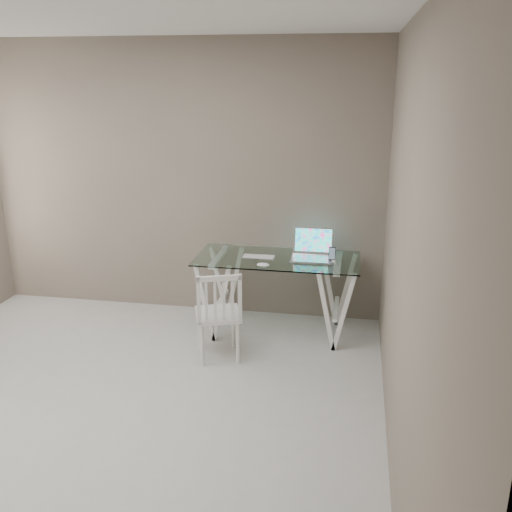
{
  "coord_description": "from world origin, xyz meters",
  "views": [
    {
      "loc": [
        1.71,
        -3.14,
        2.36
      ],
      "look_at": [
        0.88,
        1.5,
        0.85
      ],
      "focal_mm": 40.0,
      "sensor_mm": 36.0,
      "label": 1
    }
  ],
  "objects": [
    {
      "name": "mouse",
      "position": [
        0.94,
        1.52,
        0.76
      ],
      "size": [
        0.11,
        0.07,
        0.04
      ],
      "primitive_type": "ellipsoid",
      "color": "white",
      "rests_on": "desk"
    },
    {
      "name": "laptop",
      "position": [
        1.34,
        1.88,
        0.81
      ],
      "size": [
        0.38,
        0.34,
        0.26
      ],
      "color": "#B9B9BE",
      "rests_on": "desk"
    },
    {
      "name": "chair",
      "position": [
        0.62,
        1.15,
        0.45
      ],
      "size": [
        0.47,
        0.47,
        0.82
      ],
      "rotation": [
        0.0,
        0.0,
        0.34
      ],
      "color": "silver",
      "rests_on": "ground"
    },
    {
      "name": "phone_dock",
      "position": [
        1.52,
        1.78,
        0.78
      ],
      "size": [
        0.07,
        0.07,
        0.13
      ],
      "color": "white",
      "rests_on": "desk"
    },
    {
      "name": "room",
      "position": [
        -0.06,
        0.02,
        1.72
      ],
      "size": [
        4.5,
        4.52,
        2.71
      ],
      "color": "#AEADA7",
      "rests_on": "ground"
    },
    {
      "name": "desk",
      "position": [
        1.03,
        1.8,
        0.38
      ],
      "size": [
        1.5,
        0.7,
        0.75
      ],
      "color": "silver",
      "rests_on": "ground"
    },
    {
      "name": "keyboard",
      "position": [
        0.85,
        1.79,
        0.75
      ],
      "size": [
        0.31,
        0.13,
        0.01
      ],
      "primitive_type": "cube",
      "color": "silver",
      "rests_on": "desk"
    }
  ]
}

